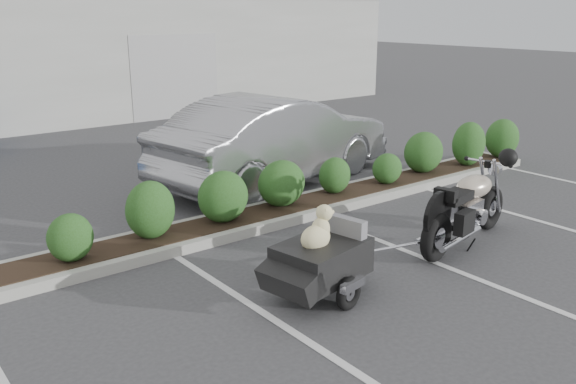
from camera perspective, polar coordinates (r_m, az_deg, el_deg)
ground at (r=8.20m, az=4.75°, el=-7.24°), size 90.00×90.00×0.00m
planter_kerb at (r=10.34m, az=0.62°, el=-1.59°), size 12.00×1.00×0.15m
motorcycle at (r=9.21m, az=16.44°, el=-1.47°), size 2.41×0.99×1.39m
pet_trailer at (r=7.27m, az=3.10°, el=-6.24°), size 1.96×1.11×1.15m
sedan at (r=12.07m, az=-1.16°, el=4.98°), size 5.52×2.79×1.74m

